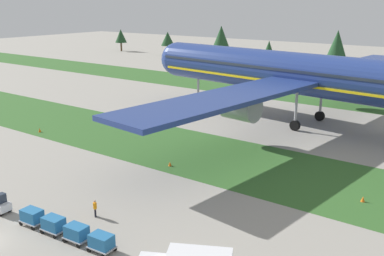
{
  "coord_description": "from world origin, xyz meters",
  "views": [
    {
      "loc": [
        34.94,
        -17.01,
        20.26
      ],
      "look_at": [
        1.63,
        28.94,
        4.0
      ],
      "focal_mm": 41.66,
      "sensor_mm": 36.0,
      "label": 1
    }
  ],
  "objects_px": {
    "airliner": "(298,73)",
    "taxiway_marker_2": "(363,199)",
    "ground_crew_marshaller": "(95,208)",
    "taxiway_marker_1": "(40,130)",
    "cargo_dolly_lead": "(32,216)",
    "cargo_dolly_fourth": "(101,242)",
    "taxiway_marker_0": "(170,164)",
    "cargo_dolly_second": "(54,224)",
    "cargo_dolly_third": "(77,232)"
  },
  "relations": [
    {
      "from": "airliner",
      "to": "taxiway_marker_2",
      "type": "xyz_separation_m",
      "value": [
        18.51,
        -25.25,
        -8.27
      ]
    },
    {
      "from": "cargo_dolly_fourth",
      "to": "taxiway_marker_2",
      "type": "relative_size",
      "value": 3.93
    },
    {
      "from": "cargo_dolly_lead",
      "to": "cargo_dolly_second",
      "type": "distance_m",
      "value": 2.9
    },
    {
      "from": "cargo_dolly_second",
      "to": "cargo_dolly_lead",
      "type": "bearing_deg",
      "value": 90.0
    },
    {
      "from": "taxiway_marker_1",
      "to": "ground_crew_marshaller",
      "type": "bearing_deg",
      "value": -26.75
    },
    {
      "from": "cargo_dolly_third",
      "to": "cargo_dolly_lead",
      "type": "bearing_deg",
      "value": 90.0
    },
    {
      "from": "taxiway_marker_0",
      "to": "cargo_dolly_second",
      "type": "bearing_deg",
      "value": -83.75
    },
    {
      "from": "airliner",
      "to": "cargo_dolly_fourth",
      "type": "distance_m",
      "value": 48.7
    },
    {
      "from": "cargo_dolly_lead",
      "to": "cargo_dolly_fourth",
      "type": "bearing_deg",
      "value": -90.0
    },
    {
      "from": "cargo_dolly_fourth",
      "to": "taxiway_marker_1",
      "type": "relative_size",
      "value": 3.31
    },
    {
      "from": "cargo_dolly_third",
      "to": "taxiway_marker_0",
      "type": "relative_size",
      "value": 3.86
    },
    {
      "from": "cargo_dolly_second",
      "to": "taxiway_marker_0",
      "type": "distance_m",
      "value": 19.56
    },
    {
      "from": "airliner",
      "to": "taxiway_marker_1",
      "type": "distance_m",
      "value": 43.28
    },
    {
      "from": "cargo_dolly_fourth",
      "to": "taxiway_marker_0",
      "type": "relative_size",
      "value": 3.86
    },
    {
      "from": "cargo_dolly_third",
      "to": "ground_crew_marshaller",
      "type": "bearing_deg",
      "value": 24.57
    },
    {
      "from": "cargo_dolly_third",
      "to": "taxiway_marker_0",
      "type": "bearing_deg",
      "value": 10.63
    },
    {
      "from": "airliner",
      "to": "taxiway_marker_1",
      "type": "bearing_deg",
      "value": 140.63
    },
    {
      "from": "cargo_dolly_fourth",
      "to": "taxiway_marker_2",
      "type": "bearing_deg",
      "value": -37.4
    },
    {
      "from": "airliner",
      "to": "ground_crew_marshaller",
      "type": "xyz_separation_m",
      "value": [
        -1.63,
        -43.98,
        -7.62
      ]
    },
    {
      "from": "taxiway_marker_2",
      "to": "taxiway_marker_1",
      "type": "bearing_deg",
      "value": -175.33
    },
    {
      "from": "cargo_dolly_second",
      "to": "taxiway_marker_2",
      "type": "xyz_separation_m",
      "value": [
        20.76,
        23.12,
        -0.63
      ]
    },
    {
      "from": "cargo_dolly_lead",
      "to": "taxiway_marker_0",
      "type": "height_order",
      "value": "cargo_dolly_lead"
    },
    {
      "from": "cargo_dolly_second",
      "to": "cargo_dolly_third",
      "type": "height_order",
      "value": "same"
    },
    {
      "from": "taxiway_marker_0",
      "to": "taxiway_marker_2",
      "type": "distance_m",
      "value": 23.18
    },
    {
      "from": "cargo_dolly_second",
      "to": "ground_crew_marshaller",
      "type": "distance_m",
      "value": 4.43
    },
    {
      "from": "cargo_dolly_lead",
      "to": "ground_crew_marshaller",
      "type": "distance_m",
      "value": 5.78
    },
    {
      "from": "cargo_dolly_lead",
      "to": "cargo_dolly_third",
      "type": "bearing_deg",
      "value": -90.0
    },
    {
      "from": "cargo_dolly_fourth",
      "to": "taxiway_marker_1",
      "type": "xyz_separation_m",
      "value": [
        -34.34,
        18.69,
        -0.57
      ]
    },
    {
      "from": "ground_crew_marshaller",
      "to": "taxiway_marker_1",
      "type": "relative_size",
      "value": 2.51
    },
    {
      "from": "ground_crew_marshaller",
      "to": "taxiway_marker_0",
      "type": "height_order",
      "value": "ground_crew_marshaller"
    },
    {
      "from": "cargo_dolly_second",
      "to": "taxiway_marker_1",
      "type": "xyz_separation_m",
      "value": [
        -28.55,
        19.09,
        -0.57
      ]
    },
    {
      "from": "taxiway_marker_2",
      "to": "cargo_dolly_lead",
      "type": "bearing_deg",
      "value": -135.4
    },
    {
      "from": "cargo_dolly_fourth",
      "to": "cargo_dolly_second",
      "type": "bearing_deg",
      "value": 90.0
    },
    {
      "from": "taxiway_marker_0",
      "to": "taxiway_marker_2",
      "type": "height_order",
      "value": "taxiway_marker_0"
    },
    {
      "from": "cargo_dolly_lead",
      "to": "cargo_dolly_second",
      "type": "height_order",
      "value": "same"
    },
    {
      "from": "cargo_dolly_second",
      "to": "taxiway_marker_2",
      "type": "bearing_deg",
      "value": -45.92
    },
    {
      "from": "taxiway_marker_2",
      "to": "cargo_dolly_third",
      "type": "bearing_deg",
      "value": -127.94
    },
    {
      "from": "airliner",
      "to": "taxiway_marker_1",
      "type": "relative_size",
      "value": 113.29
    },
    {
      "from": "cargo_dolly_second",
      "to": "ground_crew_marshaller",
      "type": "bearing_deg",
      "value": -11.93
    },
    {
      "from": "taxiway_marker_0",
      "to": "ground_crew_marshaller",
      "type": "bearing_deg",
      "value": -79.68
    },
    {
      "from": "taxiway_marker_1",
      "to": "taxiway_marker_2",
      "type": "height_order",
      "value": "taxiway_marker_1"
    },
    {
      "from": "airliner",
      "to": "taxiway_marker_2",
      "type": "relative_size",
      "value": 134.24
    },
    {
      "from": "ground_crew_marshaller",
      "to": "taxiway_marker_0",
      "type": "distance_m",
      "value": 15.3
    },
    {
      "from": "cargo_dolly_second",
      "to": "cargo_dolly_fourth",
      "type": "xyz_separation_m",
      "value": [
        5.79,
        0.41,
        0.0
      ]
    },
    {
      "from": "taxiway_marker_1",
      "to": "airliner",
      "type": "bearing_deg",
      "value": 43.55
    },
    {
      "from": "cargo_dolly_fourth",
      "to": "ground_crew_marshaller",
      "type": "relative_size",
      "value": 1.32
    },
    {
      "from": "taxiway_marker_1",
      "to": "cargo_dolly_third",
      "type": "bearing_deg",
      "value": -30.99
    },
    {
      "from": "airliner",
      "to": "taxiway_marker_0",
      "type": "distance_m",
      "value": 30.41
    },
    {
      "from": "cargo_dolly_lead",
      "to": "cargo_dolly_fourth",
      "type": "distance_m",
      "value": 8.7
    },
    {
      "from": "cargo_dolly_second",
      "to": "airliner",
      "type": "bearing_deg",
      "value": -6.66
    }
  ]
}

